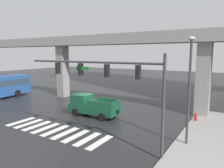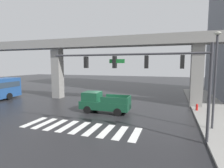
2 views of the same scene
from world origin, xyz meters
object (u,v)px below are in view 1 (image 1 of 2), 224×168
object	(u,v)px
pickup_truck	(91,106)
fire_hydrant	(196,118)
street_lamp_near_corner	(190,79)
street_lamp_mid_block	(211,69)
traffic_signal_mast	(109,77)

from	to	relation	value
pickup_truck	fire_hydrant	distance (m)	9.91
pickup_truck	street_lamp_near_corner	bearing A→B (deg)	-13.09
fire_hydrant	street_lamp_mid_block	bearing A→B (deg)	85.43
street_lamp_mid_block	fire_hydrant	size ratio (longest dim) A/B	8.52
street_lamp_near_corner	fire_hydrant	world-z (taller)	street_lamp_near_corner
pickup_truck	street_lamp_mid_block	world-z (taller)	street_lamp_mid_block
pickup_truck	traffic_signal_mast	world-z (taller)	traffic_signal_mast
street_lamp_near_corner	fire_hydrant	size ratio (longest dim) A/B	8.52
fire_hydrant	street_lamp_near_corner	bearing A→B (deg)	-85.87
pickup_truck	traffic_signal_mast	distance (m)	8.16
fire_hydrant	pickup_truck	bearing A→B (deg)	-160.65
street_lamp_mid_block	fire_hydrant	world-z (taller)	street_lamp_mid_block
street_lamp_near_corner	street_lamp_mid_block	size ratio (longest dim) A/B	1.00
pickup_truck	fire_hydrant	size ratio (longest dim) A/B	6.05
traffic_signal_mast	fire_hydrant	size ratio (longest dim) A/B	12.81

